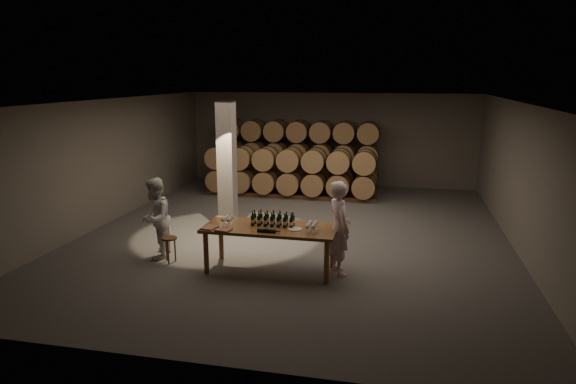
% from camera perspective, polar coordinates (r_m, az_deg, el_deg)
% --- Properties ---
extents(room, '(12.00, 12.00, 12.00)m').
position_cam_1_polar(room, '(12.91, -6.80, 3.00)').
color(room, '#585553').
rests_on(room, ground).
extents(tasting_table, '(2.60, 1.10, 0.90)m').
position_cam_1_polar(tasting_table, '(10.07, -1.98, -4.43)').
color(tasting_table, brown).
rests_on(tasting_table, ground).
extents(barrel_stack_back, '(5.48, 0.95, 2.31)m').
position_cam_1_polar(barrel_stack_back, '(17.53, 1.20, 4.34)').
color(barrel_stack_back, '#55341D').
rests_on(barrel_stack_back, ground).
extents(barrel_stack_front, '(5.48, 0.95, 1.57)m').
position_cam_1_polar(barrel_stack_front, '(16.24, 0.24, 2.34)').
color(barrel_stack_front, '#55341D').
rests_on(barrel_stack_front, ground).
extents(bottle_cluster, '(0.86, 0.23, 0.30)m').
position_cam_1_polar(bottle_cluster, '(10.07, -1.71, -3.18)').
color(bottle_cluster, black).
rests_on(bottle_cluster, tasting_table).
extents(lying_bottles, '(0.44, 0.07, 0.07)m').
position_cam_1_polar(lying_bottles, '(9.66, -2.34, -4.31)').
color(lying_bottles, black).
rests_on(lying_bottles, tasting_table).
extents(glass_cluster_left, '(0.19, 0.30, 0.17)m').
position_cam_1_polar(glass_cluster_left, '(10.19, -6.73, -2.98)').
color(glass_cluster_left, silver).
rests_on(glass_cluster_left, tasting_table).
extents(glass_cluster_right, '(0.19, 0.41, 0.17)m').
position_cam_1_polar(glass_cluster_right, '(9.73, 2.64, -3.67)').
color(glass_cluster_right, silver).
rests_on(glass_cluster_right, tasting_table).
extents(plate, '(0.28, 0.28, 0.02)m').
position_cam_1_polar(plate, '(9.85, 0.75, -4.14)').
color(plate, silver).
rests_on(plate, tasting_table).
extents(notebook_near, '(0.32, 0.27, 0.03)m').
position_cam_1_polar(notebook_near, '(9.85, -7.18, -4.20)').
color(notebook_near, '#985B37').
rests_on(notebook_near, tasting_table).
extents(notebook_corner, '(0.30, 0.35, 0.03)m').
position_cam_1_polar(notebook_corner, '(10.05, -8.69, -3.93)').
color(notebook_corner, '#985B37').
rests_on(notebook_corner, tasting_table).
extents(pen, '(0.14, 0.04, 0.01)m').
position_cam_1_polar(pen, '(9.84, -6.90, -4.28)').
color(pen, black).
rests_on(pen, tasting_table).
extents(stool, '(0.32, 0.32, 0.53)m').
position_cam_1_polar(stool, '(10.89, -13.03, -5.42)').
color(stool, '#55341D').
rests_on(stool, ground).
extents(person_man, '(0.70, 0.80, 1.85)m').
position_cam_1_polar(person_man, '(9.92, 5.73, -4.00)').
color(person_man, white).
rests_on(person_man, ground).
extents(person_woman, '(0.79, 0.94, 1.72)m').
position_cam_1_polar(person_woman, '(11.11, -14.53, -2.86)').
color(person_woman, white).
rests_on(person_woman, ground).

